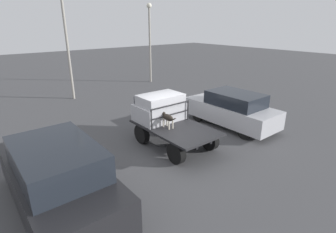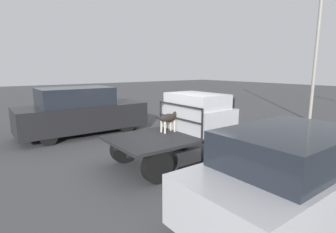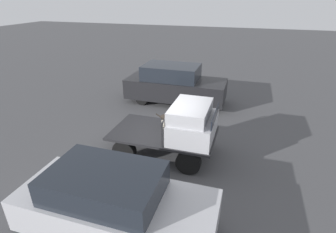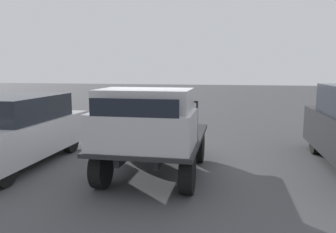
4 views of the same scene
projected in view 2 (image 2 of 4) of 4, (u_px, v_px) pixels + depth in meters
ground_plane at (172, 163)px, 7.45m from camera, size 80.00×80.00×0.00m
flatbed_truck at (172, 142)px, 7.35m from camera, size 3.46×2.00×0.83m
truck_cab at (198, 113)px, 7.78m from camera, size 1.35×1.88×1.09m
truck_headboard at (179, 114)px, 7.36m from camera, size 0.04×1.88×0.82m
dog at (170, 118)px, 7.54m from camera, size 0.91×0.24×0.65m
parked_sedan at (293, 174)px, 4.55m from camera, size 4.42×1.79×1.65m
parked_pickup_far at (81, 112)px, 10.45m from camera, size 4.90×1.94×1.91m
light_pole_near at (319, 27)px, 12.58m from camera, size 0.45×0.45×7.16m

